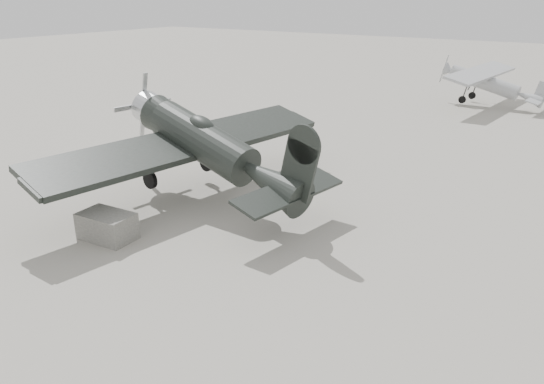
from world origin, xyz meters
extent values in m
plane|color=gray|center=(0.00, 0.00, 0.00)|extent=(160.00, 160.00, 0.00)
cylinder|color=black|center=(-4.74, 2.37, 2.22)|extent=(4.74, 2.14, 1.45)
cone|color=black|center=(-1.36, 1.84, 2.28)|extent=(2.88, 1.75, 1.35)
cylinder|color=silver|center=(-7.87, 2.85, 2.22)|extent=(1.12, 1.42, 1.29)
cone|color=silver|center=(-8.49, 2.95, 2.22)|extent=(0.45, 0.63, 0.58)
cube|color=silver|center=(-8.42, 2.94, 2.22)|extent=(0.09, 0.19, 2.70)
ellipsoid|color=black|center=(-4.95, 2.40, 2.87)|extent=(1.24, 0.87, 0.48)
cube|color=black|center=(-5.46, 2.48, 1.86)|extent=(4.07, 12.65, 0.23)
cube|color=black|center=(-0.54, 1.71, 2.33)|extent=(1.80, 4.49, 0.10)
cube|color=black|center=(-0.38, 1.69, 3.21)|extent=(1.25, 0.29, 1.87)
cylinder|color=black|center=(-6.09, 1.16, 0.44)|extent=(0.72, 0.27, 0.71)
cylinder|color=black|center=(-5.66, 3.93, 0.44)|extent=(0.72, 0.27, 0.71)
cylinder|color=#333333|center=(-6.09, 1.16, 1.13)|extent=(0.13, 0.13, 1.45)
cylinder|color=#333333|center=(-5.66, 3.93, 1.13)|extent=(0.13, 0.13, 1.45)
cylinder|color=black|center=(-0.28, 1.67, 1.83)|extent=(0.24, 0.12, 0.23)
cylinder|color=#A4A8AA|center=(-0.30, 26.53, 1.62)|extent=(4.75, 1.40, 0.99)
cone|color=#A4A8AA|center=(2.84, 26.26, 1.62)|extent=(1.69, 1.04, 0.90)
cone|color=#A4A8AA|center=(-2.90, 26.76, 1.62)|extent=(0.62, 0.98, 0.94)
cube|color=#A4A8AA|center=(-3.26, 26.80, 1.62)|extent=(0.06, 0.13, 1.98)
cube|color=#A4A8AA|center=(-0.66, 26.57, 2.17)|extent=(2.57, 10.01, 0.16)
cube|color=#A4A8AA|center=(3.28, 26.22, 1.66)|extent=(1.07, 3.12, 0.07)
cube|color=#A4A8AA|center=(3.37, 26.21, 2.25)|extent=(0.81, 0.14, 1.17)
cylinder|color=black|center=(-1.10, 25.61, 0.25)|extent=(0.51, 0.17, 0.50)
cylinder|color=black|center=(-0.93, 27.58, 0.25)|extent=(0.51, 0.17, 0.50)
cylinder|color=#333333|center=(-1.10, 25.61, 0.76)|extent=(0.09, 0.09, 1.08)
cylinder|color=#333333|center=(-0.93, 27.58, 0.76)|extent=(0.09, 0.09, 1.08)
cylinder|color=black|center=(3.46, 26.20, 1.35)|extent=(0.17, 0.08, 0.16)
cube|color=#5E5C57|center=(-5.13, -2.00, 0.43)|extent=(1.81, 1.20, 0.87)
camera|label=1|loc=(7.72, -11.92, 7.43)|focal=35.00mm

